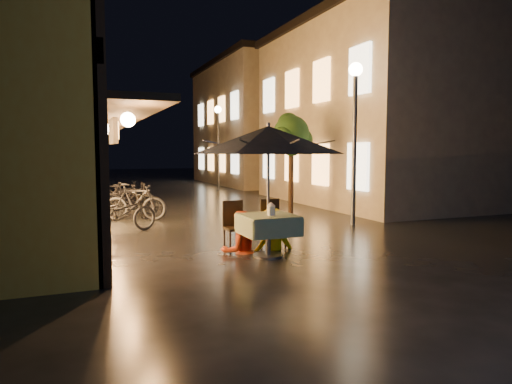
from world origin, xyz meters
name	(u,v)px	position (x,y,z in m)	size (l,w,h in m)	color
ground	(283,249)	(0.00, 0.00, 0.00)	(90.00, 90.00, 0.00)	black
east_building_near	(387,114)	(7.49, 6.50, 3.41)	(7.30, 9.30, 6.80)	#BCAD94
east_building_far	(268,124)	(7.49, 18.00, 3.66)	(7.30, 10.30, 7.30)	#BCAD94
street_tree	(291,136)	(2.41, 4.51, 2.42)	(1.43, 1.20, 3.15)	black
streetlamp_near	(355,114)	(3.00, 2.00, 2.92)	(0.36, 0.36, 4.23)	#59595E
streetlamp_far	(218,132)	(3.00, 14.00, 2.92)	(0.36, 0.36, 4.23)	#59595E
cafe_table	(268,225)	(-0.54, -0.50, 0.59)	(0.99, 0.99, 0.78)	#59595E
patio_umbrella	(268,140)	(-0.54, -0.50, 2.15)	(2.80, 2.80, 2.46)	#59595E
cafe_chair_left	(235,223)	(-0.94, 0.23, 0.54)	(0.42, 0.42, 0.97)	black
cafe_chair_right	(272,221)	(-0.14, 0.23, 0.54)	(0.42, 0.42, 0.97)	black
table_lantern	(271,208)	(-0.54, -0.64, 0.92)	(0.16, 0.16, 0.25)	white
person_orange	(239,212)	(-0.90, 0.04, 0.78)	(0.76, 0.59, 1.57)	#E9481E
person_yellow	(273,210)	(-0.19, 0.06, 0.79)	(1.02, 0.59, 1.58)	yellow
bicycle_0	(122,213)	(-2.80, 2.99, 0.48)	(0.63, 1.82, 0.95)	black
bicycle_1	(135,202)	(-2.25, 4.94, 0.52)	(0.49, 1.75, 1.05)	black
bicycle_2	(127,200)	(-2.39, 5.85, 0.50)	(0.66, 1.90, 1.00)	black
bicycle_3	(124,198)	(-2.35, 6.92, 0.45)	(0.43, 1.51, 0.91)	black
bicycle_4	(128,196)	(-2.18, 7.52, 0.45)	(0.60, 1.71, 0.90)	black
bicycle_5	(110,195)	(-2.69, 8.17, 0.47)	(0.44, 1.56, 0.94)	black
bicycle_6	(123,193)	(-2.15, 9.36, 0.42)	(0.56, 1.61, 0.84)	black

